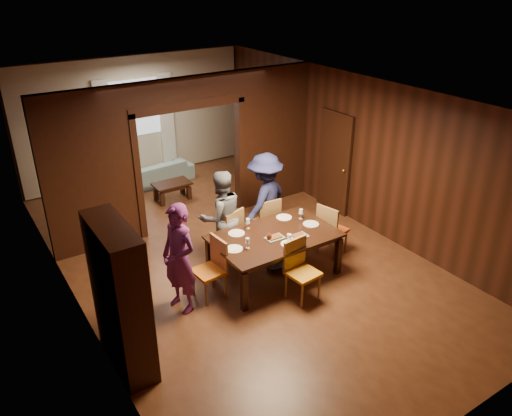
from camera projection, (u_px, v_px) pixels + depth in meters
floor at (235, 255)px, 8.96m from camera, size 9.00×9.00×0.00m
ceiling at (231, 94)px, 7.68m from camera, size 5.50×9.00×0.02m
room_walls at (184, 146)px, 9.71m from camera, size 5.52×9.01×2.90m
person_purple at (179, 259)px, 7.22m from camera, size 0.57×0.72×1.72m
person_grey at (221, 217)px, 8.47m from camera, size 0.86×0.70×1.67m
person_navy at (265, 200)px, 8.97m from camera, size 1.30×1.07×1.75m
sofa at (155, 173)px, 11.79m from camera, size 1.84×0.86×0.52m
serving_bowl at (275, 226)px, 8.23m from camera, size 0.36×0.36×0.09m
dining_table at (274, 255)px, 8.23m from camera, size 2.00×1.25×0.76m
coffee_table at (172, 191)px, 10.99m from camera, size 0.80×0.50×0.40m
chair_left at (209, 270)px, 7.64m from camera, size 0.48×0.48×0.97m
chair_right at (333, 229)px, 8.83m from camera, size 0.53×0.53×0.97m
chair_far_l at (227, 233)px, 8.67m from camera, size 0.55×0.55×0.97m
chair_far_r at (265, 221)px, 9.09m from camera, size 0.47×0.47×0.97m
chair_near at (303, 272)px, 7.59m from camera, size 0.48×0.48×0.97m
hutch at (120, 297)px, 6.14m from camera, size 0.40×1.20×2.00m
door_right at (334, 162)px, 10.20m from camera, size 0.06×0.90×2.10m
window_far at (135, 108)px, 11.55m from camera, size 1.20×0.03×1.30m
curtain_left at (106, 133)px, 11.35m from camera, size 0.35×0.06×2.40m
curtain_right at (167, 123)px, 12.09m from camera, size 0.35×0.06×2.40m
plate_left at (234, 249)px, 7.65m from camera, size 0.27×0.27×0.01m
plate_far_l at (236, 233)px, 8.09m from camera, size 0.27×0.27×0.01m
plate_far_r at (284, 217)px, 8.60m from camera, size 0.27×0.27×0.01m
plate_right at (311, 224)px, 8.38m from camera, size 0.27×0.27×0.01m
plate_near at (289, 244)px, 7.78m from camera, size 0.27×0.27×0.01m
platter_a at (275, 237)px, 7.95m from camera, size 0.30×0.20×0.04m
platter_b at (299, 236)px, 7.99m from camera, size 0.30×0.20×0.04m
wineglass_left at (247, 243)px, 7.63m from camera, size 0.08×0.08×0.18m
wineglass_far at (248, 224)px, 8.22m from camera, size 0.08×0.08×0.18m
wineglass_right at (301, 214)px, 8.53m from camera, size 0.08×0.08×0.18m
tumbler at (289, 238)px, 7.82m from camera, size 0.07×0.07×0.14m
condiment_jar at (269, 237)px, 7.89m from camera, size 0.08×0.08×0.11m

